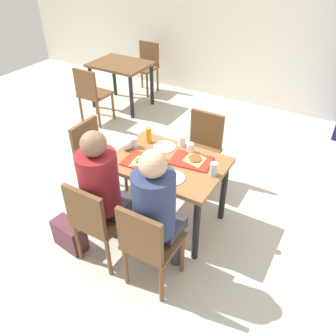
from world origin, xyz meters
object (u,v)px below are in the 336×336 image
Objects in this scene: chair_near_right at (148,242)px; chair_far_side at (202,145)px; pizza_slice_b at (195,158)px; foil_bundle at (127,145)px; paper_plate_near_edge at (172,178)px; soda_can at (213,169)px; condiment_bottle at (149,135)px; pizza_slice_a at (143,159)px; background_chair_far at (146,64)px; person_in_red at (103,186)px; tray_red_near at (144,162)px; handbag at (70,235)px; paper_plate_center at (165,147)px; plastic_cup_c at (134,142)px; plastic_cup_d at (190,148)px; tray_red_far at (191,161)px; chair_near_left at (95,219)px; background_chair_near at (91,92)px; main_table at (168,171)px; person_in_brown_jacket at (157,208)px; plastic_cup_a at (182,141)px; chair_left_end at (95,154)px; plastic_cup_b at (152,175)px; background_table at (121,71)px.

chair_near_right is 1.00× the size of chair_far_side.
pizza_slice_b is 0.66m from foil_bundle.
paper_plate_near_edge is 1.80× the size of soda_can.
condiment_bottle is (-0.77, 0.18, 0.02)m from soda_can.
pizza_slice_a is 0.30× the size of background_chair_far.
person_in_red is 7.91× the size of condiment_bottle.
handbag is at bearing -123.91° from tray_red_near.
paper_plate_center is 0.30m from plastic_cup_c.
pizza_slice_a is 0.26m from foil_bundle.
paper_plate_center is 0.26m from plastic_cup_d.
condiment_bottle is at bearing 180.00° from paper_plate_center.
background_chair_far reaches higher than plastic_cup_c.
tray_red_far is 1.64× the size of paper_plate_center.
chair_near_left is 2.68m from background_chair_near.
foil_bundle is (-0.59, 0.18, 0.05)m from paper_plate_near_edge.
background_chair_far is at bearing 132.34° from soda_can.
tray_red_far is 3.60× the size of foil_bundle.
plastic_cup_c reaches higher than pizza_slice_b.
main_table is 0.25m from tray_red_near.
tray_red_far is 0.60m from plastic_cup_c.
background_chair_far is (-1.60, 2.75, -0.27)m from foil_bundle.
chair_near_left is 3.38× the size of pizza_slice_a.
paper_plate_center is (-0.15, 0.20, 0.11)m from main_table.
background_chair_far is at bearing 90.00° from background_chair_near.
person_in_brown_jacket is (0.00, 0.14, 0.25)m from chair_near_right.
plastic_cup_a reaches higher than pizza_slice_a.
person_in_brown_jacket reaches higher than main_table.
condiment_bottle is (-0.31, -0.11, 0.03)m from plastic_cup_a.
main_table is 10.29× the size of plastic_cup_a.
chair_near_left reaches higher than main_table.
tray_red_near is at bearing -29.71° from pizza_slice_a.
plastic_cup_d is 0.40m from soda_can.
chair_far_side reaches higher than soda_can.
chair_left_end is 7.01× the size of soda_can.
main_table reaches higher than handbag.
plastic_cup_c is (-0.67, 0.66, 0.02)m from person_in_brown_jacket.
soda_can is at bearing 38.37° from plastic_cup_b.
background_chair_far is (-2.29, 3.48, 0.00)m from chair_near_right.
person_in_red is 3.95× the size of handbag.
plastic_cup_c is 0.12× the size of background_chair_near.
plastic_cup_a is 0.15m from plastic_cup_d.
chair_near_right is at bearing -66.46° from paper_plate_center.
tray_red_near is at bearing -144.86° from main_table.
background_chair_near is (-2.29, 1.87, -0.25)m from person_in_brown_jacket.
person_in_brown_jacket is at bearing -62.91° from paper_plate_center.
background_chair_near reaches higher than paper_plate_near_edge.
background_chair_far reaches higher than soda_can.
tray_red_near reaches higher than background_table.
chair_near_left is at bearing -48.51° from background_chair_near.
main_table is 2.85m from background_table.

